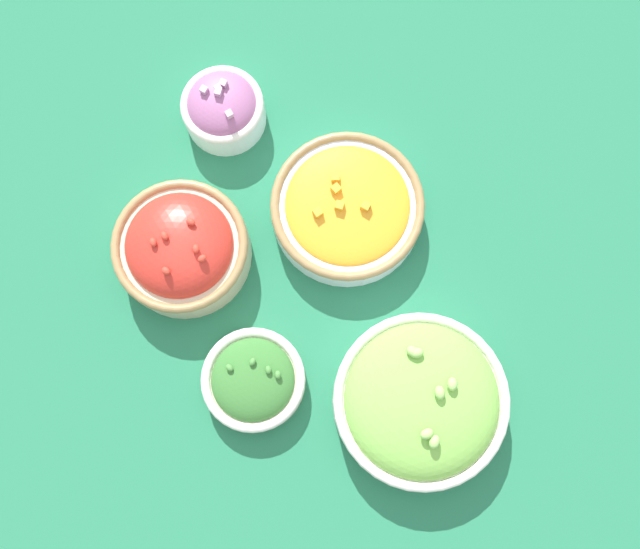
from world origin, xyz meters
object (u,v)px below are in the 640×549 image
bowl_broccoli (253,380)px  bowl_cherry_tomatoes (181,248)px  bowl_red_onion (223,108)px  bowl_squash (350,209)px  bowl_lettuce (420,401)px

bowl_broccoli → bowl_cherry_tomatoes: bearing=141.2°
bowl_red_onion → bowl_squash: bearing=-17.5°
bowl_lettuce → bowl_cherry_tomatoes: 0.36m
bowl_cherry_tomatoes → bowl_squash: bearing=35.8°
bowl_lettuce → bowl_red_onion: (-0.38, 0.27, -0.00)m
bowl_broccoli → bowl_lettuce: bearing=14.6°
bowl_broccoli → bowl_cherry_tomatoes: bowl_cherry_tomatoes is taller
bowl_squash → bowl_red_onion: 0.22m
bowl_squash → bowl_red_onion: (-0.21, 0.07, 0.00)m
bowl_lettuce → bowl_squash: bearing=130.5°
bowl_squash → bowl_broccoli: (-0.03, -0.25, -0.01)m
bowl_lettuce → bowl_red_onion: bowl_lettuce is taller
bowl_lettuce → bowl_broccoli: bearing=-165.4°
bowl_cherry_tomatoes → bowl_lettuce: bearing=-10.8°
bowl_lettuce → bowl_broccoli: bowl_lettuce is taller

